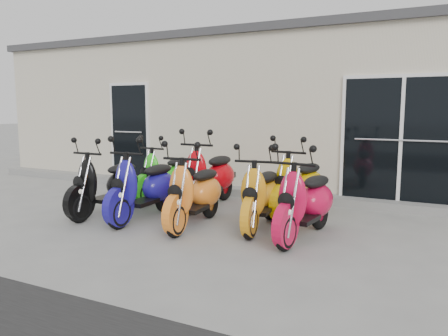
{
  "coord_description": "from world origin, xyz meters",
  "views": [
    {
      "loc": [
        3.22,
        -5.84,
        1.74
      ],
      "look_at": [
        0.0,
        0.6,
        0.75
      ],
      "focal_mm": 35.0,
      "sensor_mm": 36.0,
      "label": 1
    }
  ],
  "objects": [
    {
      "name": "scooter_front_black",
      "position": [
        -1.64,
        -0.42,
        0.65
      ],
      "size": [
        0.68,
        1.77,
        1.3
      ],
      "primitive_type": null,
      "rotation": [
        0.0,
        0.0,
        -0.02
      ],
      "color": "black",
      "rests_on": "ground"
    },
    {
      "name": "roof_cap",
      "position": [
        0.0,
        5.2,
        3.28
      ],
      "size": [
        14.2,
        6.2,
        0.16
      ],
      "primitive_type": "cube",
      "color": "#3F3F42",
      "rests_on": "building"
    },
    {
      "name": "scooter_back_green",
      "position": [
        -1.38,
        0.94,
        0.63
      ],
      "size": [
        0.83,
        1.78,
        1.27
      ],
      "primitive_type": null,
      "rotation": [
        0.0,
        0.0,
        -0.12
      ],
      "color": "#2EE01B",
      "rests_on": "ground"
    },
    {
      "name": "scooter_front_blue",
      "position": [
        -0.89,
        -0.41,
        0.67
      ],
      "size": [
        0.68,
        1.82,
        1.34
      ],
      "primitive_type": null,
      "rotation": [
        0.0,
        0.0,
        0.01
      ],
      "color": "navy",
      "rests_on": "ground"
    },
    {
      "name": "ground",
      "position": [
        0.0,
        0.0,
        0.0
      ],
      "size": [
        80.0,
        80.0,
        0.0
      ],
      "primitive_type": "plane",
      "color": "gray",
      "rests_on": "ground"
    },
    {
      "name": "front_step",
      "position": [
        0.0,
        2.02,
        0.07
      ],
      "size": [
        14.0,
        0.4,
        0.15
      ],
      "primitive_type": "cube",
      "color": "gray",
      "rests_on": "ground"
    },
    {
      "name": "scooter_front_red",
      "position": [
        1.65,
        -0.28,
        0.65
      ],
      "size": [
        0.83,
        1.83,
        1.31
      ],
      "primitive_type": null,
      "rotation": [
        0.0,
        0.0,
        -0.11
      ],
      "color": "red",
      "rests_on": "ground"
    },
    {
      "name": "scooter_back_yellow",
      "position": [
        1.2,
        0.9,
        0.67
      ],
      "size": [
        0.89,
        1.87,
        1.33
      ],
      "primitive_type": null,
      "rotation": [
        0.0,
        0.0,
        -0.14
      ],
      "color": "#E1AB04",
      "rests_on": "ground"
    },
    {
      "name": "scooter_back_red",
      "position": [
        -0.42,
        0.85,
        0.7
      ],
      "size": [
        0.7,
        1.91,
        1.41
      ],
      "primitive_type": null,
      "rotation": [
        0.0,
        0.0,
        -0.0
      ],
      "color": "#C2040D",
      "rests_on": "ground"
    },
    {
      "name": "door_right",
      "position": [
        2.6,
        2.17,
        1.26
      ],
      "size": [
        2.02,
        0.08,
        2.22
      ],
      "primitive_type": "cube",
      "color": "black",
      "rests_on": "front_step"
    },
    {
      "name": "building",
      "position": [
        0.0,
        5.2,
        1.6
      ],
      "size": [
        14.0,
        6.0,
        3.2
      ],
      "primitive_type": "cube",
      "color": "beige",
      "rests_on": "ground"
    },
    {
      "name": "door_left",
      "position": [
        -3.2,
        2.17,
        1.26
      ],
      "size": [
        1.07,
        0.08,
        2.22
      ],
      "primitive_type": "cube",
      "color": "black",
      "rests_on": "front_step"
    },
    {
      "name": "scooter_front_orange_a",
      "position": [
        0.02,
        -0.41,
        0.65
      ],
      "size": [
        0.78,
        1.81,
        1.3
      ],
      "primitive_type": null,
      "rotation": [
        0.0,
        0.0,
        0.08
      ],
      "color": "orange",
      "rests_on": "ground"
    },
    {
      "name": "scooter_front_orange_b",
      "position": [
        0.93,
        -0.06,
        0.64
      ],
      "size": [
        0.83,
        1.78,
        1.27
      ],
      "primitive_type": null,
      "rotation": [
        0.0,
        0.0,
        0.12
      ],
      "color": "orange",
      "rests_on": "ground"
    }
  ]
}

